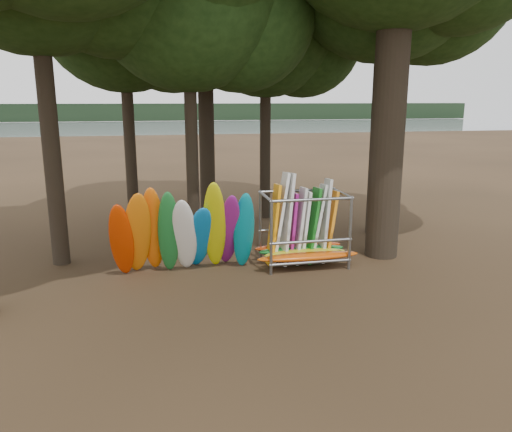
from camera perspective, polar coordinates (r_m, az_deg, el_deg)
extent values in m
plane|color=#47331E|center=(14.80, -1.83, -6.74)|extent=(120.00, 120.00, 0.00)
plane|color=gray|center=(73.92, -10.07, 9.11)|extent=(160.00, 160.00, 0.00)
cube|color=black|center=(123.77, -10.94, 11.58)|extent=(160.00, 4.00, 4.00)
cylinder|color=black|center=(16.21, -23.07, 15.10)|extent=(0.52, 0.52, 11.74)
cylinder|color=black|center=(20.01, -14.48, 12.57)|extent=(0.44, 0.44, 9.93)
ellipsoid|color=black|center=(20.30, -15.09, 22.42)|extent=(7.31, 7.31, 6.36)
cylinder|color=black|center=(21.52, -5.86, 17.64)|extent=(0.65, 0.65, 13.46)
cylinder|color=black|center=(21.33, 1.08, 12.56)|extent=(0.45, 0.45, 9.61)
ellipsoid|color=black|center=(21.55, 1.12, 21.54)|extent=(7.07, 7.07, 6.15)
cylinder|color=black|center=(17.23, -7.50, 12.77)|extent=(0.43, 0.43, 9.90)
cylinder|color=black|center=(19.26, 14.07, 15.40)|extent=(0.54, 0.54, 11.82)
cylinder|color=black|center=(16.43, 15.39, 18.20)|extent=(1.04, 1.04, 13.21)
ellipsoid|color=#BF2D03|center=(14.58, -15.10, -2.73)|extent=(0.75, 1.35, 2.44)
ellipsoid|color=orange|center=(14.58, -13.40, -2.02)|extent=(0.99, 1.68, 2.74)
ellipsoid|color=orange|center=(14.74, -11.68, -1.57)|extent=(0.71, 1.50, 2.83)
ellipsoid|color=#1B6D2D|center=(14.54, -9.93, -1.91)|extent=(0.65, 1.39, 2.73)
ellipsoid|color=silver|center=(14.58, -8.19, -2.24)|extent=(0.92, 1.68, 2.54)
ellipsoid|color=#0B70BD|center=(14.79, -6.51, -2.51)|extent=(0.95, 1.73, 2.28)
ellipsoid|color=#CDD00C|center=(14.57, -4.76, -1.19)|extent=(0.89, 1.87, 3.02)
ellipsoid|color=#8A1B82|center=(14.86, -3.15, -1.70)|extent=(0.67, 1.79, 2.59)
ellipsoid|color=#067A89|center=(14.83, -1.40, -1.71)|extent=(0.65, 1.18, 2.57)
ellipsoid|color=#D24F0B|center=(15.18, 6.01, -4.61)|extent=(3.18, 0.55, 0.24)
ellipsoid|color=gold|center=(15.48, 5.65, -4.26)|extent=(2.60, 0.55, 0.24)
ellipsoid|color=#186E25|center=(15.82, 5.24, -3.86)|extent=(2.79, 0.55, 0.24)
ellipsoid|color=#BC380E|center=(16.16, 4.86, -3.48)|extent=(2.88, 0.55, 0.24)
cube|color=orange|center=(15.32, 2.00, -1.10)|extent=(0.41, 0.78, 2.55)
cube|color=white|center=(15.44, 2.65, -0.32)|extent=(0.61, 0.81, 2.88)
cube|color=silver|center=(15.37, 3.52, -0.42)|extent=(0.46, 0.83, 2.89)
cube|color=#9F1A7D|center=(15.62, 4.11, -1.44)|extent=(0.31, 0.75, 2.24)
cube|color=silver|center=(15.55, 4.98, -1.18)|extent=(0.40, 0.76, 2.42)
cube|color=white|center=(15.75, 5.56, -1.30)|extent=(0.41, 0.74, 2.27)
cube|color=#18701E|center=(15.66, 6.43, -1.12)|extent=(0.48, 0.78, 2.41)
cube|color=white|center=(15.88, 6.95, -0.79)|extent=(0.59, 0.75, 2.47)
cube|color=silver|center=(15.79, 7.85, -0.58)|extent=(0.37, 0.77, 2.67)
cube|color=orange|center=(15.97, 8.44, -1.15)|extent=(0.47, 0.74, 2.28)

